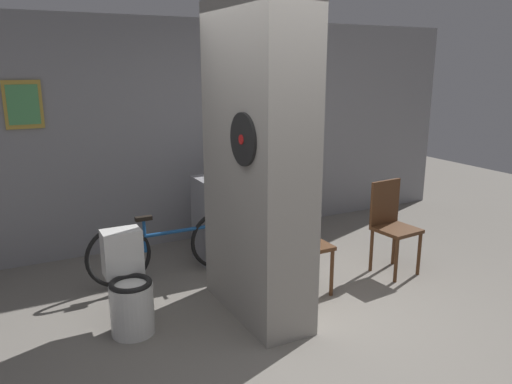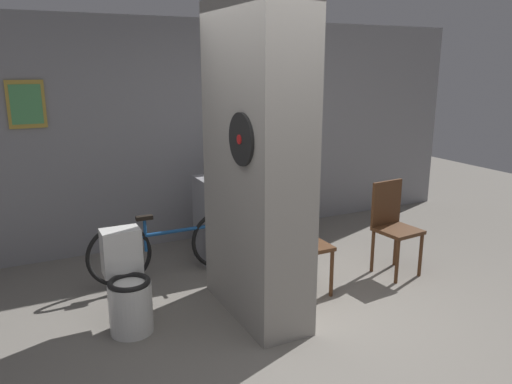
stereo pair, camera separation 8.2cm
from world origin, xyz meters
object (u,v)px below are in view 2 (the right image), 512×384
(chair_near_pillar, at_px, (303,237))
(bicycle, at_px, (172,245))
(bottle_tall, at_px, (265,161))
(toilet, at_px, (128,289))
(chair_by_doorway, at_px, (393,223))

(chair_near_pillar, distance_m, bicycle, 1.33)
(bicycle, distance_m, bottle_tall, 1.40)
(chair_near_pillar, height_order, bottle_tall, bottle_tall)
(chair_near_pillar, xyz_separation_m, bottle_tall, (0.17, 1.10, 0.52))
(toilet, bearing_deg, chair_near_pillar, -0.52)
(chair_by_doorway, distance_m, bottle_tall, 1.53)
(toilet, distance_m, bottle_tall, 2.21)
(bottle_tall, bearing_deg, bicycle, -167.91)
(chair_near_pillar, relative_size, bottle_tall, 3.04)
(toilet, height_order, chair_by_doorway, chair_by_doorway)
(chair_near_pillar, distance_m, chair_by_doorway, 1.05)
(bicycle, bearing_deg, chair_near_pillar, -40.07)
(toilet, xyz_separation_m, bottle_tall, (1.80, 1.08, 0.70))
(chair_by_doorway, relative_size, bottle_tall, 3.04)
(chair_near_pillar, bearing_deg, toilet, 179.23)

